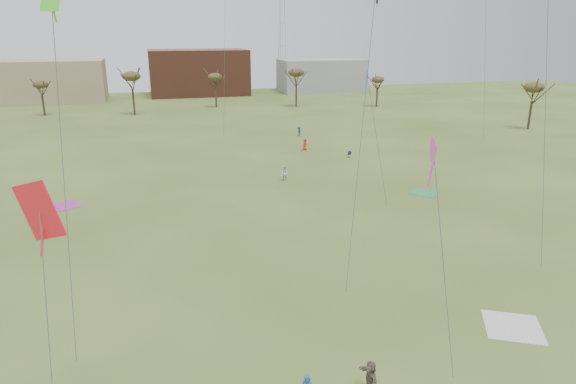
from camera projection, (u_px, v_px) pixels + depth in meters
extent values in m
plane|color=#41551A|center=(348.00, 352.00, 27.27)|extent=(260.00, 260.00, 0.00)
imported|color=brown|center=(370.00, 377.00, 23.97)|extent=(0.57, 1.65, 1.76)
imported|color=white|center=(284.00, 173.00, 58.27)|extent=(1.09, 1.10, 1.80)
imported|color=#B2321E|center=(305.00, 144.00, 73.48)|extent=(0.97, 0.83, 1.68)
imported|color=navy|center=(299.00, 131.00, 83.23)|extent=(0.73, 1.12, 1.63)
cube|color=silver|center=(513.00, 327.00, 29.61)|extent=(4.35, 4.35, 0.03)
cube|color=#AC3595|center=(63.00, 206.00, 50.10)|extent=(3.96, 3.96, 0.03)
cube|color=#318854|center=(425.00, 193.00, 54.18)|extent=(3.79, 3.79, 0.03)
cube|color=#141937|center=(349.00, 155.00, 69.18)|extent=(0.69, 0.69, 0.04)
cube|color=#141937|center=(350.00, 153.00, 69.28)|extent=(0.39, 0.49, 0.44)
cylinder|color=#4C4C51|center=(546.00, 89.00, 33.50)|extent=(0.25, 4.13, 24.34)
cube|color=#45CB23|center=(53.00, 7.00, 23.94)|extent=(0.08, 0.08, 1.44)
cylinder|color=#4C4C51|center=(64.00, 183.00, 24.45)|extent=(0.58, 4.27, 17.52)
cone|color=#DC45A8|center=(434.00, 150.00, 22.90)|extent=(1.23, 0.09, 1.23)
cube|color=#DC45A8|center=(432.00, 167.00, 23.14)|extent=(0.08, 0.08, 2.02)
cylinder|color=#4C4C51|center=(444.00, 266.00, 23.43)|extent=(0.61, 2.61, 10.63)
cylinder|color=#4C4C51|center=(225.00, 47.00, 75.12)|extent=(1.39, 0.11, 27.10)
cone|color=#2988EB|center=(367.00, 72.00, 43.73)|extent=(0.98, 0.07, 0.98)
cube|color=#2988EB|center=(366.00, 80.00, 43.92)|extent=(0.08, 0.08, 1.60)
cylinder|color=#4C4C51|center=(377.00, 141.00, 45.72)|extent=(2.53, 0.56, 12.41)
cylinder|color=#4C4C51|center=(485.00, 67.00, 73.06)|extent=(1.62, 1.47, 21.68)
cube|color=red|center=(39.00, 211.00, 19.19)|extent=(1.18, 1.18, 2.32)
cube|color=red|center=(43.00, 231.00, 19.44)|extent=(0.08, 0.08, 2.08)
cylinder|color=#4C4C51|center=(49.00, 342.00, 18.89)|extent=(0.05, 3.80, 9.25)
cylinder|color=#4C4C51|center=(361.00, 137.00, 31.05)|extent=(2.95, 3.93, 19.16)
cylinder|color=#3A2B1E|center=(43.00, 105.00, 103.09)|extent=(0.40, 0.40, 4.32)
ellipsoid|color=#473D1E|center=(40.00, 85.00, 101.81)|extent=(3.02, 3.02, 1.58)
cylinder|color=#3A2B1E|center=(134.00, 102.00, 103.92)|extent=(0.40, 0.40, 5.40)
ellipsoid|color=#473D1E|center=(131.00, 76.00, 102.31)|extent=(3.78, 3.78, 1.98)
cylinder|color=#3A2B1E|center=(216.00, 97.00, 114.18)|extent=(0.40, 0.40, 4.68)
ellipsoid|color=#473D1E|center=(215.00, 77.00, 112.79)|extent=(3.28, 3.28, 1.72)
cylinder|color=#3A2B1E|center=(296.00, 95.00, 115.08)|extent=(0.40, 0.40, 5.28)
ellipsoid|color=#473D1E|center=(296.00, 73.00, 113.51)|extent=(3.70, 3.70, 1.94)
cylinder|color=#3A2B1E|center=(377.00, 98.00, 115.32)|extent=(0.40, 0.40, 4.20)
ellipsoid|color=#473D1E|center=(378.00, 80.00, 114.07)|extent=(2.94, 2.94, 1.54)
cylinder|color=#3A2B1E|center=(530.00, 115.00, 88.59)|extent=(0.40, 0.40, 5.04)
ellipsoid|color=#473D1E|center=(534.00, 87.00, 87.10)|extent=(3.53, 3.53, 1.85)
cube|color=#937F60|center=(36.00, 81.00, 121.99)|extent=(32.00, 14.00, 10.00)
cube|color=brown|center=(199.00, 72.00, 136.61)|extent=(26.00, 16.00, 12.00)
cube|color=gray|center=(321.00, 75.00, 144.29)|extent=(24.00, 12.00, 9.00)
cylinder|color=#9EA3A8|center=(285.00, 23.00, 143.89)|extent=(0.16, 0.16, 38.00)
cylinder|color=#9EA3A8|center=(279.00, 23.00, 144.25)|extent=(0.16, 0.16, 38.00)
cylinder|color=#9EA3A8|center=(281.00, 23.00, 142.82)|extent=(0.16, 0.16, 38.00)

